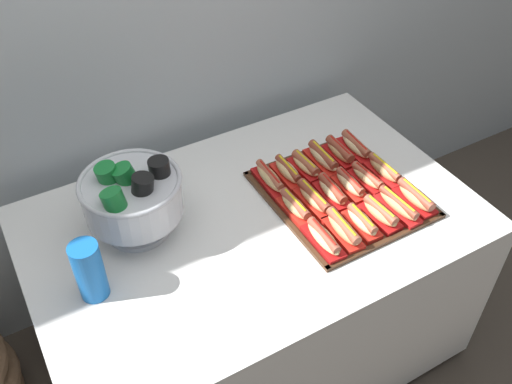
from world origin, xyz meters
TOP-DOWN VIEW (x-y plane):
  - ground_plane at (0.00, 0.00)m, footprint 10.00×10.00m
  - buffet_table at (0.00, 0.00)m, footprint 1.48×0.95m
  - serving_tray at (0.32, -0.05)m, footprint 0.48×0.53m
  - hot_dog_0 at (0.13, -0.22)m, footprint 0.07×0.18m
  - hot_dog_1 at (0.20, -0.22)m, footprint 0.07×0.17m
  - hot_dog_2 at (0.28, -0.22)m, footprint 0.07×0.15m
  - hot_dog_3 at (0.35, -0.22)m, footprint 0.07×0.16m
  - hot_dog_4 at (0.43, -0.22)m, footprint 0.07×0.19m
  - hot_dog_5 at (0.50, -0.22)m, footprint 0.07×0.17m
  - hot_dog_6 at (0.13, -0.05)m, footprint 0.06×0.15m
  - hot_dog_7 at (0.20, -0.05)m, footprint 0.06×0.17m
  - hot_dog_8 at (0.28, -0.05)m, footprint 0.08×0.16m
  - hot_dog_9 at (0.35, -0.05)m, footprint 0.06×0.16m
  - hot_dog_10 at (0.43, -0.05)m, footprint 0.07×0.16m
  - hot_dog_11 at (0.50, -0.05)m, footprint 0.06×0.16m
  - hot_dog_12 at (0.13, 0.11)m, footprint 0.06×0.18m
  - hot_dog_13 at (0.20, 0.11)m, footprint 0.07×0.16m
  - hot_dog_14 at (0.28, 0.11)m, footprint 0.07×0.15m
  - hot_dog_15 at (0.35, 0.11)m, footprint 0.07×0.18m
  - hot_dog_16 at (0.43, 0.11)m, footprint 0.06×0.16m
  - hot_dog_17 at (0.50, 0.11)m, footprint 0.08×0.18m
  - punch_bowl at (-0.35, 0.14)m, footprint 0.32×0.32m
  - cup_stack at (-0.55, -0.04)m, footprint 0.08×0.08m

SIDE VIEW (x-z plane):
  - ground_plane at x=0.00m, z-range 0.00..0.00m
  - buffet_table at x=0.00m, z-range 0.02..0.77m
  - serving_tray at x=0.32m, z-range 0.75..0.76m
  - hot_dog_14 at x=0.28m, z-range 0.76..0.81m
  - hot_dog_10 at x=0.43m, z-range 0.76..0.81m
  - hot_dog_2 at x=0.28m, z-range 0.76..0.82m
  - hot_dog_0 at x=0.13m, z-range 0.76..0.82m
  - hot_dog_17 at x=0.50m, z-range 0.76..0.82m
  - hot_dog_6 at x=0.13m, z-range 0.76..0.82m
  - hot_dog_13 at x=0.20m, z-range 0.76..0.82m
  - hot_dog_9 at x=0.35m, z-range 0.76..0.82m
  - hot_dog_12 at x=0.13m, z-range 0.76..0.82m
  - hot_dog_4 at x=0.43m, z-range 0.76..0.82m
  - hot_dog_8 at x=0.28m, z-range 0.76..0.82m
  - hot_dog_3 at x=0.35m, z-range 0.76..0.82m
  - hot_dog_7 at x=0.20m, z-range 0.76..0.82m
  - hot_dog_15 at x=0.35m, z-range 0.76..0.82m
  - hot_dog_11 at x=0.50m, z-range 0.76..0.82m
  - hot_dog_1 at x=0.20m, z-range 0.76..0.82m
  - hot_dog_5 at x=0.50m, z-range 0.76..0.82m
  - hot_dog_16 at x=0.43m, z-range 0.76..0.82m
  - cup_stack at x=-0.55m, z-range 0.75..0.95m
  - punch_bowl at x=-0.35m, z-range 0.77..1.03m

